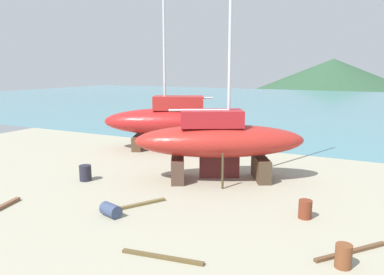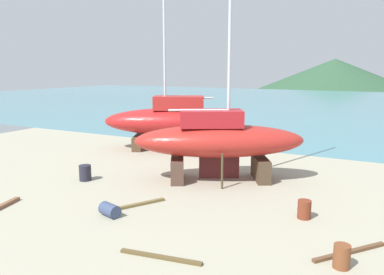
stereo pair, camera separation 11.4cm
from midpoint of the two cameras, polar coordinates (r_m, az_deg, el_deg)
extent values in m
plane|color=#A29D86|center=(18.89, -2.29, -8.90)|extent=(48.18, 48.18, 0.00)
cube|color=teal|center=(69.55, 20.07, 4.68)|extent=(166.13, 82.40, 0.01)
cone|color=#2D5035|center=(177.25, 20.59, 7.79)|extent=(98.77, 98.77, 20.10)
cube|color=brown|center=(29.85, -7.88, -0.71)|extent=(1.71, 2.58, 1.04)
cube|color=#493A28|center=(29.39, 2.23, -0.79)|extent=(1.71, 2.58, 1.04)
cylinder|color=#4A351A|center=(27.74, -3.18, -0.72)|extent=(0.12, 0.12, 1.76)
cylinder|color=#49302B|center=(31.13, -2.59, 0.51)|extent=(0.12, 0.12, 1.76)
ellipsoid|color=red|center=(29.23, -2.89, 2.42)|extent=(10.82, 7.31, 2.05)
cube|color=#55211A|center=(29.52, -2.86, -0.93)|extent=(2.31, 1.14, 1.44)
cube|color=#AF2623|center=(29.02, -1.88, 5.23)|extent=(4.22, 3.32, 1.03)
cylinder|color=silver|center=(29.20, -4.11, 17.30)|extent=(0.18, 0.18, 13.29)
cylinder|color=silver|center=(28.94, -0.33, 5.99)|extent=(3.37, 1.68, 0.13)
cube|color=#493827|center=(21.86, 10.43, -4.63)|extent=(1.75, 2.40, 1.26)
cube|color=#4F382D|center=(21.39, -2.07, -4.80)|extent=(1.75, 2.40, 1.26)
cylinder|color=#482E27|center=(22.98, 3.86, -2.92)|extent=(0.12, 0.12, 1.89)
cylinder|color=#453F27|center=(19.86, 4.73, -5.09)|extent=(0.12, 0.12, 1.89)
ellipsoid|color=#AC2620|center=(21.13, 4.31, -0.49)|extent=(9.68, 7.14, 1.81)
cube|color=#461718|center=(21.47, 4.25, -4.52)|extent=(2.02, 1.17, 1.26)
cube|color=#AB1D23|center=(20.88, 3.07, 2.91)|extent=(3.83, 3.19, 0.90)
cylinder|color=silver|center=(21.04, 5.94, 19.13)|extent=(0.18, 0.18, 12.76)
cylinder|color=silver|center=(20.78, 1.13, 4.13)|extent=(2.95, 1.71, 0.12)
cube|color=orange|center=(34.87, 4.12, 0.78)|extent=(0.20, 0.34, 0.81)
cube|color=orange|center=(34.76, 4.13, 1.93)|extent=(0.24, 0.44, 0.60)
sphere|color=#8D704E|center=(34.70, 4.14, 2.60)|extent=(0.22, 0.22, 0.22)
cylinder|color=maroon|center=(16.89, 16.73, -10.32)|extent=(0.79, 0.79, 0.79)
cylinder|color=brown|center=(13.43, 21.84, -16.27)|extent=(0.68, 0.68, 0.77)
cylinder|color=#374566|center=(16.80, -12.07, -10.62)|extent=(1.03, 0.80, 0.57)
cylinder|color=#242431|center=(22.18, -15.63, -5.14)|extent=(0.94, 0.94, 0.88)
cube|color=brown|center=(17.93, -7.42, -9.85)|extent=(1.33, 2.13, 0.12)
cube|color=brown|center=(19.52, -26.21, -9.10)|extent=(0.69, 1.86, 0.16)
cube|color=brown|center=(13.26, -4.53, -17.48)|extent=(2.90, 0.60, 0.10)
cube|color=brown|center=(14.58, 22.86, -15.59)|extent=(2.12, 2.54, 0.11)
camera|label=1|loc=(0.06, -89.87, 0.02)|focal=35.45mm
camera|label=2|loc=(0.06, 90.13, -0.02)|focal=35.45mm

